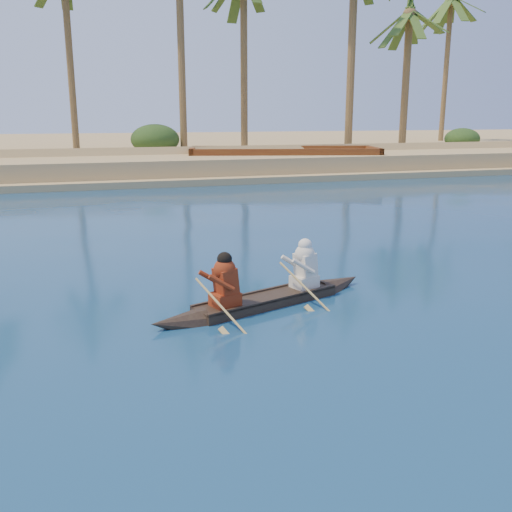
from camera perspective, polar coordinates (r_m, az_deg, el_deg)
name	(u,v)px	position (r m, az deg, el deg)	size (l,w,h in m)	color
sandy_embankment	(184,149)	(55.66, -7.24, 10.57)	(150.00, 51.00, 1.50)	tan
palm_grove	(210,54)	(44.13, -4.63, 19.49)	(110.00, 14.00, 16.00)	#476022
shrub_cluster	(223,152)	(40.60, -3.33, 10.38)	(100.00, 6.00, 2.40)	#183714
canoe	(267,292)	(11.44, 1.08, -3.60)	(5.09, 2.33, 1.42)	#32271B
barge_mid	(284,163)	(37.19, 2.81, 9.28)	(12.56, 6.86, 1.99)	brown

